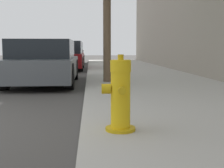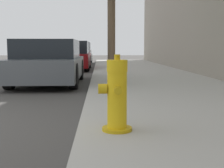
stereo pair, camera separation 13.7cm
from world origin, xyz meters
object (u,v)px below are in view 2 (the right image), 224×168
fire_hydrant (117,96)px  parked_car_near (49,63)px  parked_car_mid (71,56)px  parked_car_far (78,53)px

fire_hydrant → parked_car_near: size_ratio=0.21×
fire_hydrant → parked_car_mid: (-1.51, 11.20, 0.14)m
fire_hydrant → parked_car_mid: 11.30m
fire_hydrant → parked_car_mid: bearing=97.7°
parked_car_mid → parked_car_far: size_ratio=0.86×
parked_car_far → fire_hydrant: bearing=-84.7°
parked_car_near → parked_car_far: bearing=89.9°
parked_car_near → parked_car_mid: (0.09, 5.77, 0.03)m
fire_hydrant → parked_car_near: parked_car_near is taller
parked_car_near → parked_car_mid: size_ratio=1.02×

